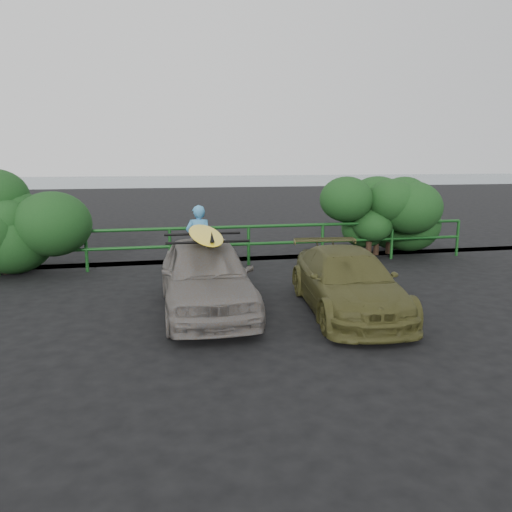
{
  "coord_description": "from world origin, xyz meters",
  "views": [
    {
      "loc": [
        -1.38,
        -7.43,
        2.72
      ],
      "look_at": [
        0.41,
        1.2,
        0.99
      ],
      "focal_mm": 35.0,
      "sensor_mm": 36.0,
      "label": 1
    }
  ],
  "objects": [
    {
      "name": "guardrail",
      "position": [
        0.0,
        5.0,
        0.52
      ],
      "size": [
        14.0,
        0.08,
        1.04
      ],
      "primitive_type": null,
      "color": "#154918",
      "rests_on": "ground"
    },
    {
      "name": "shrub_left",
      "position": [
        -4.8,
        5.4,
        1.14
      ],
      "size": [
        3.2,
        2.4,
        2.27
      ],
      "primitive_type": null,
      "color": "#194319",
      "rests_on": "ground"
    },
    {
      "name": "sedan",
      "position": [
        -0.5,
        1.27,
        0.66
      ],
      "size": [
        1.57,
        3.88,
        1.32
      ],
      "primitive_type": "imported",
      "rotation": [
        0.0,
        0.0,
        -0.0
      ],
      "color": "slate",
      "rests_on": "ground"
    },
    {
      "name": "ground",
      "position": [
        0.0,
        0.0,
        0.0
      ],
      "size": [
        80.0,
        80.0,
        0.0
      ],
      "primitive_type": "plane",
      "color": "black"
    },
    {
      "name": "shrub_right",
      "position": [
        5.0,
        5.5,
        1.26
      ],
      "size": [
        3.2,
        2.4,
        2.52
      ],
      "primitive_type": null,
      "color": "#194319",
      "rests_on": "ground"
    },
    {
      "name": "man",
      "position": [
        -0.35,
        4.16,
        0.83
      ],
      "size": [
        0.64,
        0.46,
        1.65
      ],
      "primitive_type": "imported",
      "rotation": [
        0.0,
        0.0,
        3.03
      ],
      "color": "#4291C7",
      "rests_on": "ground"
    },
    {
      "name": "olive_vehicle",
      "position": [
        1.98,
        0.71,
        0.55
      ],
      "size": [
        1.91,
        3.93,
        1.1
      ],
      "primitive_type": "imported",
      "rotation": [
        0.0,
        0.0,
        -0.1
      ],
      "color": "#484720",
      "rests_on": "ground"
    },
    {
      "name": "surfboard",
      "position": [
        -0.5,
        1.27,
        1.4
      ],
      "size": [
        0.56,
        2.63,
        0.08
      ],
      "primitive_type": "ellipsoid",
      "rotation": [
        0.0,
        0.0,
        -0.0
      ],
      "color": "yellow",
      "rests_on": "roof_rack"
    },
    {
      "name": "ocean",
      "position": [
        0.0,
        60.0,
        0.0
      ],
      "size": [
        200.0,
        200.0,
        0.0
      ],
      "primitive_type": "plane",
      "color": "slate",
      "rests_on": "ground"
    },
    {
      "name": "roof_rack",
      "position": [
        -0.5,
        1.27,
        1.34
      ],
      "size": [
        1.41,
        0.99,
        0.05
      ],
      "primitive_type": null,
      "rotation": [
        0.0,
        0.0,
        -0.0
      ],
      "color": "black",
      "rests_on": "sedan"
    }
  ]
}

